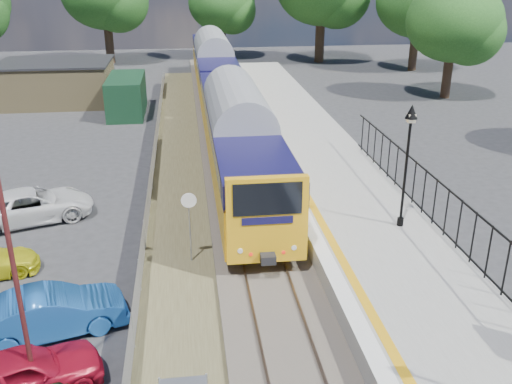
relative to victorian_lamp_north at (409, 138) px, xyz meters
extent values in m
plane|color=#2D2D30|center=(-5.30, -6.00, -4.30)|extent=(120.00, 120.00, 0.00)
cube|color=#473F38|center=(-5.30, 4.00, -4.20)|extent=(3.40, 80.00, 0.20)
cube|color=#4C472D|center=(-8.20, 2.00, -4.27)|extent=(2.60, 70.00, 0.06)
cube|color=brown|center=(-6.02, 4.00, -4.08)|extent=(0.07, 80.00, 0.14)
cube|color=brown|center=(-4.58, 4.00, -4.08)|extent=(0.07, 80.00, 0.14)
cube|color=gray|center=(-1.10, 2.00, -3.85)|extent=(5.00, 70.00, 0.90)
cube|color=silver|center=(-3.35, 2.00, -3.39)|extent=(0.50, 70.00, 0.01)
cube|color=gold|center=(-2.85, 2.00, -3.39)|extent=(0.30, 70.00, 0.01)
cylinder|color=black|center=(0.00, 0.00, -3.25)|extent=(0.24, 0.24, 0.30)
cylinder|color=black|center=(0.00, 0.00, -1.40)|extent=(0.10, 0.10, 3.70)
cube|color=black|center=(0.00, 0.00, 0.55)|extent=(0.08, 0.08, 0.30)
cube|color=beige|center=(0.00, 0.00, 0.72)|extent=(0.26, 0.26, 0.30)
cone|color=black|center=(0.00, 0.00, 0.95)|extent=(0.44, 0.44, 0.50)
cube|color=black|center=(1.25, -3.50, -1.65)|extent=(0.05, 26.00, 0.05)
cube|color=#938053|center=(-17.30, 26.00, -2.80)|extent=(8.00, 6.00, 3.00)
cube|color=black|center=(-17.30, 26.00, -1.25)|extent=(8.20, 6.20, 0.15)
cube|color=#13361F|center=(-11.80, 22.00, -3.00)|extent=(2.40, 6.00, 2.60)
cylinder|color=#332319|center=(-15.30, 44.00, -2.37)|extent=(0.88, 0.88, 3.85)
cylinder|color=#332319|center=(-3.30, 46.00, -2.72)|extent=(0.72, 0.72, 3.15)
ellipsoid|color=#204E1A|center=(-3.30, 46.00, 1.55)|extent=(7.20, 7.20, 6.12)
cylinder|color=#332319|center=(6.70, 42.00, -2.20)|extent=(0.96, 0.96, 4.20)
cylinder|color=#332319|center=(14.70, 36.00, -2.55)|extent=(0.80, 0.80, 3.50)
ellipsoid|color=#204E1A|center=(14.70, 36.00, 2.20)|extent=(8.00, 8.00, 6.80)
cylinder|color=#332319|center=(12.70, 24.00, -2.72)|extent=(0.72, 0.72, 3.15)
ellipsoid|color=#204E1A|center=(12.70, 24.00, 1.55)|extent=(7.20, 7.20, 6.12)
cube|color=gold|center=(-5.30, 8.30, -2.61)|extent=(2.80, 20.00, 1.90)
cube|color=#12103D|center=(-5.30, 8.30, -1.31)|extent=(2.82, 20.00, 0.90)
cube|color=black|center=(-5.30, 8.30, -1.31)|extent=(2.82, 18.00, 0.70)
cube|color=black|center=(-5.30, 8.30, -3.79)|extent=(2.00, 18.00, 0.45)
cube|color=gold|center=(-5.30, 28.90, -2.61)|extent=(2.80, 20.00, 1.90)
cube|color=#12103D|center=(-5.30, 28.90, -1.31)|extent=(2.82, 20.00, 0.90)
cube|color=black|center=(-5.30, 28.90, -1.31)|extent=(2.82, 18.00, 0.70)
cube|color=black|center=(-5.30, 28.90, -3.79)|extent=(2.00, 18.00, 0.45)
cube|color=black|center=(-5.30, -1.91, -1.26)|extent=(2.24, 0.04, 1.10)
cylinder|color=#999EA3|center=(-7.80, -0.19, -3.09)|extent=(0.06, 0.06, 2.42)
cylinder|color=silver|center=(-7.80, -0.24, -1.87)|extent=(0.54, 0.04, 0.54)
cylinder|color=#4D1919|center=(-11.73, -6.74, -0.51)|extent=(0.12, 0.12, 7.57)
imported|color=#A70F26|center=(-12.12, -6.61, -3.61)|extent=(4.34, 3.12, 1.37)
imported|color=#1B54A4|center=(-11.87, -3.95, -3.60)|extent=(4.48, 2.62, 1.40)
imported|color=silver|center=(-14.27, 4.20, -3.62)|extent=(5.39, 3.75, 1.37)
camera|label=1|loc=(-7.78, -18.44, 5.79)|focal=40.00mm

